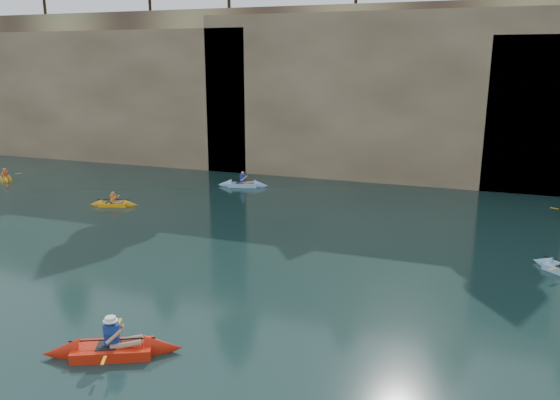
% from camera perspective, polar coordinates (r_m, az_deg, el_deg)
% --- Properties ---
extents(ground, '(160.00, 160.00, 0.00)m').
position_cam_1_polar(ground, '(18.48, -9.97, -11.53)').
color(ground, black).
rests_on(ground, ground).
extents(cliff, '(70.00, 16.00, 12.00)m').
position_cam_1_polar(cliff, '(45.17, 9.10, 11.72)').
color(cliff, tan).
rests_on(cliff, ground).
extents(cliff_slab_west, '(26.00, 2.40, 10.56)m').
position_cam_1_polar(cliff_slab_west, '(46.71, -18.18, 10.39)').
color(cliff_slab_west, tan).
rests_on(cliff_slab_west, ground).
extents(cliff_slab_center, '(24.00, 2.40, 11.40)m').
position_cam_1_polar(cliff_slab_center, '(37.56, 9.95, 10.70)').
color(cliff_slab_center, tan).
rests_on(cliff_slab_center, ground).
extents(sea_cave_west, '(4.50, 1.00, 4.00)m').
position_cam_1_polar(sea_cave_west, '(45.31, -16.33, 6.24)').
color(sea_cave_west, black).
rests_on(sea_cave_west, ground).
extents(sea_cave_center, '(3.50, 1.00, 3.20)m').
position_cam_1_polar(sea_cave_center, '(38.90, 0.75, 4.95)').
color(sea_cave_center, black).
rests_on(sea_cave_center, ground).
extents(sea_cave_east, '(5.00, 1.00, 4.50)m').
position_cam_1_polar(sea_cave_east, '(36.77, 21.93, 4.38)').
color(sea_cave_east, black).
rests_on(sea_cave_east, ground).
extents(main_kayaker, '(3.86, 2.44, 1.44)m').
position_cam_1_polar(main_kayaker, '(16.47, -17.06, -14.66)').
color(main_kayaker, red).
rests_on(main_kayaker, ground).
extents(kayaker_orange, '(2.81, 2.02, 1.04)m').
position_cam_1_polar(kayaker_orange, '(32.19, -16.98, -0.38)').
color(kayaker_orange, '#FFA210').
rests_on(kayaker_orange, ground).
extents(kayaker_yellow, '(2.39, 2.09, 1.04)m').
position_cam_1_polar(kayaker_yellow, '(41.92, -26.75, 2.04)').
color(kayaker_yellow, '#EEA714').
rests_on(kayaker_yellow, ground).
extents(kayaker_ltblue_mid, '(3.38, 2.42, 1.26)m').
position_cam_1_polar(kayaker_ltblue_mid, '(35.56, -3.90, 1.64)').
color(kayaker_ltblue_mid, '#92C7F5').
rests_on(kayaker_ltblue_mid, ground).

